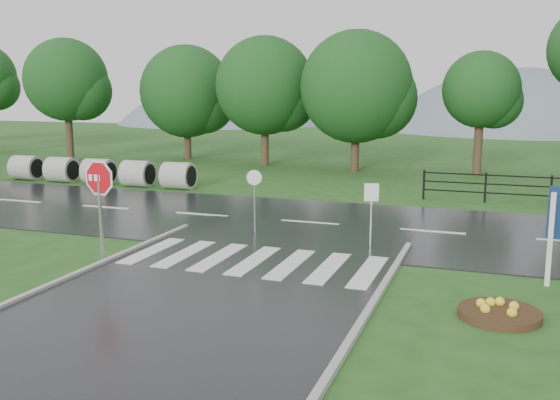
% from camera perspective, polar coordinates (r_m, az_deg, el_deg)
% --- Properties ---
extents(ground, '(120.00, 120.00, 0.00)m').
position_cam_1_polar(ground, '(11.98, -11.57, -11.82)').
color(ground, '#214F1A').
rests_on(ground, ground).
extents(main_road, '(90.00, 8.00, 0.04)m').
position_cam_1_polar(main_road, '(20.80, 2.75, -2.17)').
color(main_road, black).
rests_on(main_road, ground).
extents(crosswalk, '(6.50, 2.80, 0.02)m').
position_cam_1_polar(crosswalk, '(16.21, -2.41, -5.53)').
color(crosswalk, silver).
rests_on(crosswalk, ground).
extents(fence_west, '(9.58, 0.08, 1.20)m').
position_cam_1_polar(fence_west, '(25.80, 23.55, 1.03)').
color(fence_west, black).
rests_on(fence_west, ground).
extents(hills, '(102.00, 48.00, 48.00)m').
position_cam_1_polar(hills, '(77.13, 17.19, -5.30)').
color(hills, slate).
rests_on(hills, ground).
extents(treeline, '(83.20, 5.20, 10.00)m').
position_cam_1_polar(treeline, '(34.10, 11.21, 2.50)').
color(treeline, '#133F16').
rests_on(treeline, ground).
extents(culvert_pipes, '(9.70, 1.20, 1.20)m').
position_cam_1_polar(culvert_pipes, '(30.45, -16.24, 2.52)').
color(culvert_pipes, '#9E9B93').
rests_on(culvert_pipes, ground).
extents(stop_sign, '(1.25, 0.20, 2.83)m').
position_cam_1_polar(stop_sign, '(16.52, -16.20, 1.12)').
color(stop_sign, '#939399').
rests_on(stop_sign, ground).
extents(flower_bed, '(1.60, 1.60, 0.32)m').
position_cam_1_polar(flower_bed, '(13.15, 19.42, -9.64)').
color(flower_bed, '#332111').
rests_on(flower_bed, ground).
extents(reg_sign_small, '(0.39, 0.16, 1.85)m').
position_cam_1_polar(reg_sign_small, '(17.54, 8.35, -0.15)').
color(reg_sign_small, '#939399').
rests_on(reg_sign_small, ground).
extents(reg_sign_round, '(0.45, 0.17, 2.00)m').
position_cam_1_polar(reg_sign_round, '(19.09, -2.35, 0.65)').
color(reg_sign_round, '#939399').
rests_on(reg_sign_round, ground).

